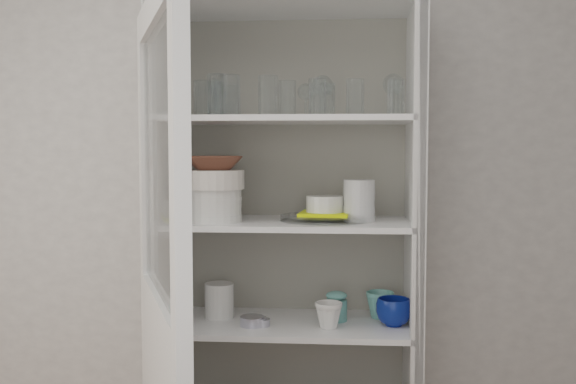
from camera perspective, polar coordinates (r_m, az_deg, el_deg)
The scene contains 33 objects.
wall_back at distance 2.75m, azimuth -3.80°, elevation -1.15°, with size 3.60×0.02×2.60m, color #ACAAA8.
pantry_cabinet at distance 2.62m, azimuth 0.11°, elevation -9.34°, with size 1.00×0.45×2.10m.
cupboard_door at distance 2.03m, azimuth -11.12°, elevation -15.39°, with size 0.38×0.85×2.00m.
tumbler_0 at distance 2.45m, azimuth -9.94°, elevation 8.12°, with size 0.06×0.06×0.12m, color silver.
tumbler_1 at distance 2.37m, azimuth -6.30°, elevation 8.59°, with size 0.07×0.07×0.15m, color silver.
tumbler_2 at distance 2.36m, azimuth -5.15°, elevation 8.57°, with size 0.07×0.07×0.15m, color silver.
tumbler_3 at distance 2.39m, azimuth -1.79°, elevation 8.54°, with size 0.07×0.07×0.15m, color silver.
tumbler_4 at distance 2.35m, azimuth 2.64°, elevation 8.44°, with size 0.07×0.07×0.13m, color silver.
tumbler_5 at distance 2.37m, azimuth 9.57°, elevation 8.31°, with size 0.06×0.06×0.13m, color silver.
tumbler_6 at distance 2.36m, azimuth 5.98°, elevation 8.39°, with size 0.07×0.07×0.13m, color silver.
tumbler_7 at distance 2.54m, azimuth -5.80°, elevation 8.03°, with size 0.06×0.06×0.13m, color silver.
tumbler_8 at distance 2.52m, azimuth -7.58°, elevation 8.21°, with size 0.07×0.07×0.14m, color silver.
tumbler_9 at distance 2.50m, azimuth -6.42°, elevation 8.17°, with size 0.07×0.07×0.13m, color silver.
tumbler_10 at distance 2.49m, azimuth 3.46°, elevation 8.14°, with size 0.06×0.06×0.13m, color silver.
tumbler_11 at distance 2.47m, azimuth -0.09°, elevation 8.29°, with size 0.07×0.07×0.14m, color silver.
goblet_0 at distance 2.65m, azimuth -6.56°, elevation 8.41°, with size 0.08×0.08×0.18m, color silver, non-canonical shape.
goblet_1 at distance 2.61m, azimuth 1.59°, elevation 8.22°, with size 0.07×0.07×0.15m, color silver, non-canonical shape.
goblet_2 at distance 2.59m, azimuth 3.08°, elevation 8.61°, with size 0.08×0.08×0.19m, color silver, non-canonical shape.
goblet_3 at distance 2.59m, azimuth 9.35°, elevation 8.61°, with size 0.08×0.08×0.19m, color silver, non-canonical shape.
plate_stack_front at distance 2.46m, azimuth -6.59°, elevation -1.19°, with size 0.21×0.21×0.13m, color white.
plate_stack_back at distance 2.70m, azimuth -7.47°, elevation -0.91°, with size 0.22×0.22×0.11m, color white.
cream_bowl at distance 2.45m, azimuth -6.61°, elevation 1.12°, with size 0.23×0.23×0.07m, color silver.
terracotta_bowl at distance 2.45m, azimuth -6.62°, elevation 2.59°, with size 0.22×0.22×0.05m, color brown.
glass_platter at distance 2.50m, azimuth 3.29°, elevation -2.32°, with size 0.35×0.35×0.02m, color silver.
yellow_trivet at distance 2.50m, azimuth 3.29°, elevation -1.94°, with size 0.19×0.19×0.01m, color #F6F916.
white_ramekin at distance 2.49m, azimuth 3.30°, elevation -1.06°, with size 0.15×0.15×0.06m, color white.
grey_bowl_stack at distance 2.47m, azimuth 6.34°, elevation -0.76°, with size 0.12×0.12×0.16m, color silver.
mug_blue at distance 2.53m, azimuth 9.37°, elevation -10.48°, with size 0.13×0.13×0.11m, color navy.
mug_teal at distance 2.64m, azimuth 8.19°, elevation -9.90°, with size 0.11×0.11×0.11m, color teal.
mug_white at distance 2.48m, azimuth 3.63°, elevation -10.87°, with size 0.11×0.11×0.10m, color white.
teal_jar at distance 2.58m, azimuth 4.33°, elevation -10.25°, with size 0.08×0.08×0.10m.
measuring_cups at distance 2.51m, azimuth -3.21°, elevation -11.38°, with size 0.09×0.09×0.04m, color silver.
white_canister at distance 2.63m, azimuth -6.13°, elevation -9.56°, with size 0.12×0.12×0.14m, color white.
Camera 1 is at (0.39, -1.21, 1.54)m, focal length 40.00 mm.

